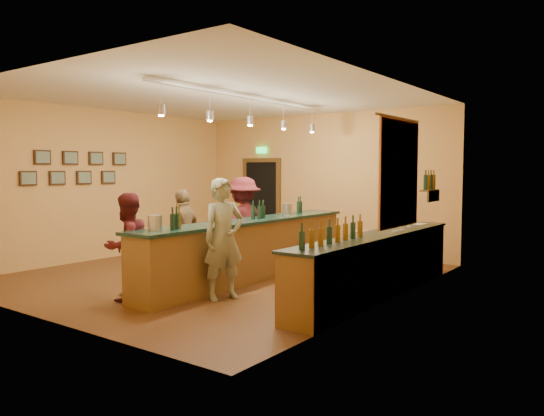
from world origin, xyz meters
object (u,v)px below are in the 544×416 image
Objects in this scene: bartender at (224,239)px; customer_b at (184,235)px; tasting_bar at (250,245)px; customer_a at (127,247)px; back_counter at (376,264)px; bar_stool at (361,238)px; customer_c at (243,225)px.

customer_b is (-1.48, 0.64, -0.11)m from bartender.
tasting_bar is 3.24× the size of customer_a.
back_counter reaches higher than bar_stool.
tasting_bar is 3.23× the size of customer_b.
back_counter is at bearing 96.98° from customer_c.
customer_b is 1.22m from customer_c.
customer_a reaches higher than tasting_bar.
bartender is 2.36× the size of bar_stool.
customer_a is 1.56m from customer_b.
bartender reaches higher than bar_stool.
bar_stool is at bearing 143.33° from customer_c.
customer_a is 2.68m from customer_c.
customer_c is (-0.00, 2.67, 0.10)m from customer_a.
tasting_bar is at bearing 61.95° from customer_c.
customer_a is at bearing -0.13° from customer_b.
customer_a reaches higher than bar_stool.
customer_c is at bearing -139.61° from bar_stool.
bartender is 3.31m from bar_stool.
customer_a is 4.47m from bar_stool.
customer_a is at bearing -112.48° from bar_stool.
bartender reaches higher than customer_c.
customer_b is 2.08× the size of bar_stool.
back_counter is 3.71m from customer_a.
tasting_bar is 6.74× the size of bar_stool.
tasting_bar is at bearing 112.24° from customer_b.
bartender reaches higher than customer_a.
customer_b reaches higher than customer_a.
customer_c is at bearing 147.89° from customer_b.
tasting_bar is 1.16m from customer_b.
customer_b is at bearing -128.62° from bar_stool.
customer_c is (-0.55, 0.48, 0.28)m from tasting_bar.
customer_a is 0.89× the size of customer_c.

